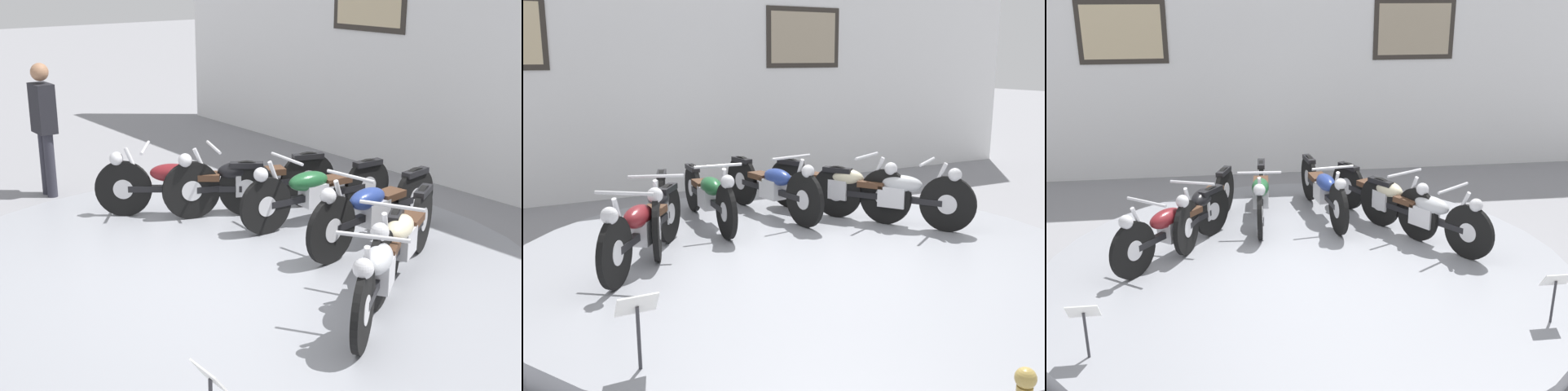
% 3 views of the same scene
% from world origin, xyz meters
% --- Properties ---
extents(ground_plane, '(60.00, 60.00, 0.00)m').
position_xyz_m(ground_plane, '(0.00, 0.00, 0.00)').
color(ground_plane, gray).
extents(display_platform, '(5.85, 5.85, 0.20)m').
position_xyz_m(display_platform, '(0.00, 0.00, 0.10)').
color(display_platform, gray).
rests_on(display_platform, ground_plane).
extents(motorcycle_maroon, '(1.23, 1.61, 0.79)m').
position_xyz_m(motorcycle_maroon, '(-1.48, 0.44, 0.57)').
color(motorcycle_maroon, black).
rests_on(motorcycle_maroon, display_platform).
extents(motorcycle_black, '(0.75, 1.90, 0.80)m').
position_xyz_m(motorcycle_black, '(-1.13, 1.07, 0.58)').
color(motorcycle_black, black).
rests_on(motorcycle_black, display_platform).
extents(motorcycle_green, '(0.54, 1.95, 0.78)m').
position_xyz_m(motorcycle_green, '(-0.42, 1.45, 0.57)').
color(motorcycle_green, black).
rests_on(motorcycle_green, display_platform).
extents(motorcycle_blue, '(0.54, 1.99, 0.80)m').
position_xyz_m(motorcycle_blue, '(0.42, 1.45, 0.59)').
color(motorcycle_blue, black).
rests_on(motorcycle_blue, display_platform).
extents(motorcycle_cream, '(0.95, 1.81, 0.80)m').
position_xyz_m(motorcycle_cream, '(1.13, 1.07, 0.59)').
color(motorcycle_cream, black).
rests_on(motorcycle_cream, display_platform).
extents(motorcycle_silver, '(1.14, 1.69, 0.79)m').
position_xyz_m(motorcycle_silver, '(1.48, 0.43, 0.58)').
color(motorcycle_silver, black).
rests_on(motorcycle_silver, display_platform).
extents(info_placard_front_centre, '(0.26, 0.11, 0.51)m').
position_xyz_m(info_placard_front_centre, '(2.06, -1.54, 0.56)').
color(info_placard_front_centre, '#333338').
rests_on(info_placard_front_centre, display_platform).
extents(visitor_standing, '(0.36, 0.22, 1.70)m').
position_xyz_m(visitor_standing, '(-3.70, -0.20, 0.96)').
color(visitor_standing, '#2D2D38').
rests_on(visitor_standing, ground_plane).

